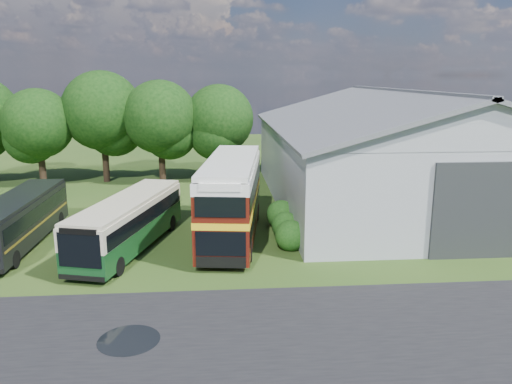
{
  "coord_description": "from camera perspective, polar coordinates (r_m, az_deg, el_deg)",
  "views": [
    {
      "loc": [
        1.72,
        -19.28,
        9.15
      ],
      "look_at": [
        3.9,
        8.0,
        2.74
      ],
      "focal_mm": 35.0,
      "sensor_mm": 36.0,
      "label": 1
    }
  ],
  "objects": [
    {
      "name": "ground",
      "position": [
        21.41,
        -8.93,
        -12.29
      ],
      "size": [
        120.0,
        120.0,
        0.0
      ],
      "primitive_type": "plane",
      "color": "#1F3C13",
      "rests_on": "ground"
    },
    {
      "name": "asphalt_road",
      "position": [
        18.72,
        -0.05,
        -16.08
      ],
      "size": [
        60.0,
        8.0,
        0.02
      ],
      "primitive_type": "cube",
      "color": "black",
      "rests_on": "ground"
    },
    {
      "name": "puddle",
      "position": [
        18.95,
        -14.32,
        -16.13
      ],
      "size": [
        2.2,
        2.2,
        0.01
      ],
      "primitive_type": "cylinder",
      "color": "black",
      "rests_on": "ground"
    },
    {
      "name": "storage_shed",
      "position": [
        38.01,
        16.0,
        5.14
      ],
      "size": [
        18.8,
        24.8,
        8.15
      ],
      "color": "gray",
      "rests_on": "ground"
    },
    {
      "name": "tree_left_b",
      "position": [
        45.4,
        -23.65,
        7.17
      ],
      "size": [
        5.78,
        5.78,
        8.16
      ],
      "color": "black",
      "rests_on": "ground"
    },
    {
      "name": "tree_mid",
      "position": [
        45.23,
        -17.17,
        8.85
      ],
      "size": [
        6.8,
        6.8,
        9.6
      ],
      "color": "black",
      "rests_on": "ground"
    },
    {
      "name": "tree_right_a",
      "position": [
        43.47,
        -10.9,
        8.38
      ],
      "size": [
        6.26,
        6.26,
        8.83
      ],
      "color": "black",
      "rests_on": "ground"
    },
    {
      "name": "tree_right_b",
      "position": [
        44.03,
        -4.23,
        8.32
      ],
      "size": [
        5.98,
        5.98,
        8.45
      ],
      "color": "black",
      "rests_on": "ground"
    },
    {
      "name": "shrub_front",
      "position": [
        27.16,
        3.95,
        -6.53
      ],
      "size": [
        1.7,
        1.7,
        1.7
      ],
      "primitive_type": "sphere",
      "color": "#194714",
      "rests_on": "ground"
    },
    {
      "name": "shrub_mid",
      "position": [
        29.03,
        3.37,
        -5.21
      ],
      "size": [
        1.6,
        1.6,
        1.6
      ],
      "primitive_type": "sphere",
      "color": "#194714",
      "rests_on": "ground"
    },
    {
      "name": "shrub_back",
      "position": [
        30.92,
        2.86,
        -4.04
      ],
      "size": [
        1.8,
        1.8,
        1.8
      ],
      "primitive_type": "sphere",
      "color": "#194714",
      "rests_on": "ground"
    },
    {
      "name": "bus_green_single",
      "position": [
        27.54,
        -14.33,
        -3.38
      ],
      "size": [
        4.91,
        10.43,
        2.8
      ],
      "rotation": [
        0.0,
        0.0,
        -0.26
      ],
      "color": "black",
      "rests_on": "ground"
    },
    {
      "name": "bus_maroon_double",
      "position": [
        28.28,
        -2.8,
        -0.81
      ],
      "size": [
        4.12,
        11.07,
        4.64
      ],
      "rotation": [
        0.0,
        0.0,
        -0.13
      ],
      "color": "black",
      "rests_on": "ground"
    },
    {
      "name": "bus_dark_single",
      "position": [
        30.23,
        -25.46,
        -2.88
      ],
      "size": [
        2.4,
        9.92,
        2.73
      ],
      "rotation": [
        0.0,
        0.0,
        -0.01
      ],
      "color": "black",
      "rests_on": "ground"
    }
  ]
}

